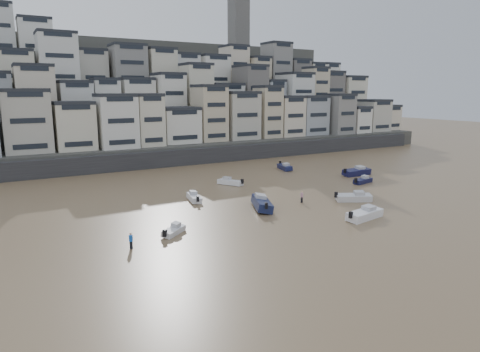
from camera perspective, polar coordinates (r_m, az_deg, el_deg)
ground at (r=38.60m, az=18.96°, el=-13.92°), size 400.00×400.00×0.00m
harbor_wall at (r=95.99m, az=-7.07°, el=2.58°), size 140.00×3.00×3.50m
hillside at (r=133.96m, az=-12.12°, el=9.67°), size 141.04×66.00×50.00m
boat_a at (r=56.90m, az=16.30°, el=-4.69°), size 6.52×3.07×1.71m
boat_h at (r=74.47m, az=-1.30°, el=-0.67°), size 3.96×5.15×1.37m
boat_c at (r=59.37m, az=2.93°, el=-3.49°), size 4.81×7.30×1.90m
boat_i at (r=89.53m, az=5.97°, el=1.33°), size 3.07×5.72×1.49m
boat_f at (r=63.96m, az=-6.14°, el=-2.72°), size 2.57×5.17×1.35m
boat_d at (r=78.88m, az=16.07°, el=-0.48°), size 4.82×2.37×1.26m
boat_b at (r=65.55m, az=14.93°, el=-2.61°), size 5.88×4.27×1.55m
boat_g at (r=85.98m, az=15.30°, el=0.70°), size 6.80×2.45×1.83m
boat_j at (r=49.60m, az=-8.84°, el=-7.09°), size 3.93×3.47×1.08m
person_blue at (r=45.96m, az=-14.34°, el=-8.37°), size 0.44×0.44×1.74m
person_pink at (r=63.22m, az=8.24°, el=-2.76°), size 0.44×0.44×1.74m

